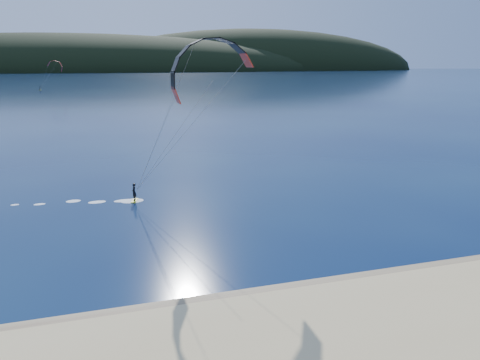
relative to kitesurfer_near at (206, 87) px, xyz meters
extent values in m
plane|color=#08163E|center=(-1.26, -19.93, -10.02)|extent=(1800.00, 1800.00, 0.00)
cube|color=#81664B|center=(-1.26, -15.43, -9.97)|extent=(220.00, 2.50, 0.10)
ellipsoid|color=black|center=(-51.26, 700.07, -10.02)|extent=(840.00, 280.00, 110.00)
ellipsoid|color=black|center=(258.74, 740.07, -10.02)|extent=(600.00, 240.00, 140.00)
cube|color=yellow|center=(-5.81, 3.93, -9.98)|extent=(0.73, 1.32, 0.07)
imported|color=black|center=(-5.81, 3.93, -9.18)|extent=(0.51, 0.65, 1.55)
cylinder|color=gray|center=(-2.52, 1.71, -4.20)|extent=(0.02, 0.02, 11.84)
cube|color=yellow|center=(-36.13, 188.12, -9.98)|extent=(0.81, 1.41, 0.08)
imported|color=black|center=(-36.13, 188.12, -9.12)|extent=(0.84, 0.96, 1.66)
cylinder|color=gray|center=(-32.20, 185.66, -4.42)|extent=(0.02, 0.02, 12.23)
camera|label=1|loc=(-7.52, -34.84, 1.80)|focal=33.35mm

